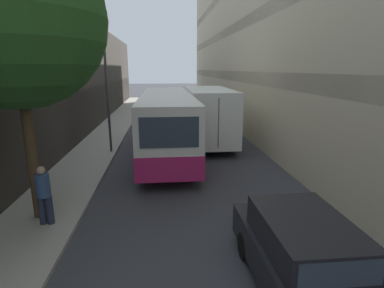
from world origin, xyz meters
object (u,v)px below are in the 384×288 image
at_px(bus, 167,123).
at_px(box_truck, 206,113).
at_px(pedestrian, 44,194).
at_px(car_hatchback, 305,259).
at_px(street_tree_left, 13,17).
at_px(street_lamp, 105,56).

distance_m(bus, box_truck, 3.46).
bearing_deg(pedestrian, car_hatchback, -28.13).
bearing_deg(pedestrian, box_truck, 59.04).
height_order(box_truck, street_tree_left, street_tree_left).
distance_m(bus, street_tree_left, 8.52).
relative_size(bus, street_tree_left, 1.35).
bearing_deg(car_hatchback, street_tree_left, 149.89).
bearing_deg(box_truck, car_hatchback, -89.92).
bearing_deg(box_truck, street_tree_left, -123.98).
relative_size(box_truck, street_tree_left, 1.11).
height_order(pedestrian, street_tree_left, street_tree_left).
bearing_deg(pedestrian, street_tree_left, 128.36).
relative_size(bus, box_truck, 1.21).
bearing_deg(street_lamp, car_hatchback, -63.36).
bearing_deg(bus, street_lamp, 174.28).
relative_size(pedestrian, street_lamp, 0.24).
bearing_deg(bus, box_truck, 47.09).
bearing_deg(street_tree_left, car_hatchback, -30.11).
bearing_deg(car_hatchback, bus, 103.14).
xyz_separation_m(car_hatchback, bus, (-2.37, 10.16, 0.83)).
relative_size(car_hatchback, pedestrian, 2.59).
height_order(car_hatchback, street_tree_left, street_tree_left).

